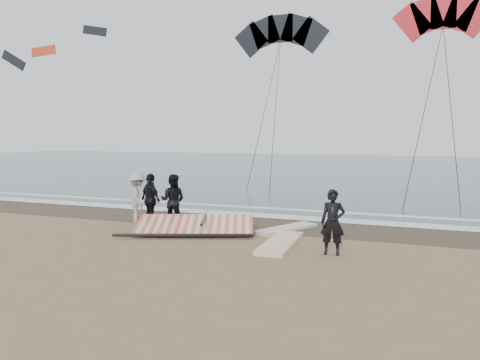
{
  "coord_description": "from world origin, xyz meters",
  "views": [
    {
      "loc": [
        4.0,
        -10.18,
        2.96
      ],
      "look_at": [
        -1.04,
        3.0,
        1.6
      ],
      "focal_mm": 35.0,
      "sensor_mm": 36.0,
      "label": 1
    }
  ],
  "objects_px": {
    "man_main": "(333,222)",
    "board_white": "(280,243)",
    "board_cream": "(287,229)",
    "sail_rig": "(195,226)"
  },
  "relations": [
    {
      "from": "sail_rig",
      "to": "board_cream",
      "type": "bearing_deg",
      "value": 28.72
    },
    {
      "from": "board_white",
      "to": "man_main",
      "type": "bearing_deg",
      "value": -22.45
    },
    {
      "from": "man_main",
      "to": "sail_rig",
      "type": "height_order",
      "value": "man_main"
    },
    {
      "from": "board_cream",
      "to": "sail_rig",
      "type": "xyz_separation_m",
      "value": [
        -2.5,
        -1.37,
        0.14
      ]
    },
    {
      "from": "man_main",
      "to": "sail_rig",
      "type": "bearing_deg",
      "value": 159.98
    },
    {
      "from": "man_main",
      "to": "board_white",
      "type": "relative_size",
      "value": 0.6
    },
    {
      "from": "sail_rig",
      "to": "board_white",
      "type": "bearing_deg",
      "value": -11.87
    },
    {
      "from": "man_main",
      "to": "board_white",
      "type": "height_order",
      "value": "man_main"
    },
    {
      "from": "board_white",
      "to": "board_cream",
      "type": "bearing_deg",
      "value": 97.76
    },
    {
      "from": "man_main",
      "to": "board_cream",
      "type": "distance_m",
      "value": 3.21
    }
  ]
}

